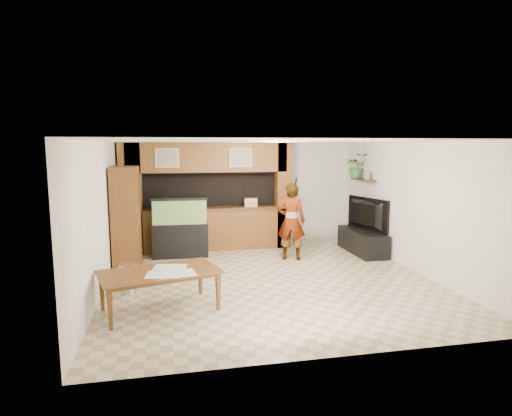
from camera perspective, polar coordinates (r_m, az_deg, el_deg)
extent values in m
plane|color=#C6B08A|center=(8.38, 1.60, -9.21)|extent=(6.50, 6.50, 0.00)
plane|color=white|center=(8.00, 1.68, 8.86)|extent=(6.50, 6.50, 0.00)
plane|color=silver|center=(11.25, -2.15, 2.03)|extent=(6.00, 0.00, 6.00)
plane|color=silver|center=(7.96, -19.88, -1.01)|extent=(0.00, 6.50, 6.50)
plane|color=silver|center=(9.24, 20.06, 0.19)|extent=(0.00, 6.50, 6.50)
cube|color=brown|center=(10.47, -6.28, -2.90)|extent=(3.80, 0.35, 1.00)
cube|color=brown|center=(10.38, -6.32, -0.09)|extent=(3.80, 0.43, 0.04)
cube|color=brown|center=(10.28, -6.43, 6.72)|extent=(3.80, 0.35, 0.70)
cube|color=brown|center=(10.34, -16.33, 1.16)|extent=(0.50, 0.35, 2.60)
cube|color=brown|center=(10.67, 3.60, 1.69)|extent=(0.35, 0.35, 2.60)
cube|color=black|center=(10.87, -6.63, 2.57)|extent=(4.20, 0.45, 0.85)
cube|color=tan|center=(10.04, -11.77, 6.56)|extent=(0.55, 0.03, 0.45)
cube|color=tan|center=(10.02, -11.77, 6.56)|extent=(0.43, 0.01, 0.35)
cube|color=tan|center=(10.18, -2.09, 6.75)|extent=(0.55, 0.03, 0.45)
cube|color=tan|center=(10.16, -2.08, 6.74)|extent=(0.43, 0.01, 0.35)
cylinder|color=black|center=(8.88, -18.97, 3.83)|extent=(0.04, 0.25, 0.25)
cylinder|color=white|center=(8.87, -18.81, 3.84)|extent=(0.01, 0.21, 0.21)
cube|color=brown|center=(10.83, 14.09, 3.68)|extent=(0.25, 0.90, 0.04)
cube|color=brown|center=(9.11, -16.91, -1.32)|extent=(0.53, 0.86, 2.11)
cylinder|color=#B2B2B7|center=(7.72, -16.68, -9.07)|extent=(0.28, 0.28, 0.52)
cube|color=black|center=(9.96, -10.05, -4.20)|extent=(1.25, 0.47, 0.78)
cube|color=#317B3F|center=(9.84, -10.14, -0.45)|extent=(1.19, 0.44, 0.54)
cube|color=black|center=(9.80, -10.19, 1.29)|extent=(1.25, 0.47, 0.06)
cube|color=black|center=(10.51, 13.99, -4.34)|extent=(0.59, 1.61, 0.54)
imported|color=black|center=(10.39, 14.11, -0.81)|extent=(0.52, 1.35, 0.78)
cube|color=tan|center=(10.64, 14.58, 4.24)|extent=(0.06, 0.15, 0.20)
imported|color=#2C7035|center=(11.09, 13.27, 5.50)|extent=(0.64, 0.59, 0.61)
imported|color=tan|center=(9.51, 4.72, -1.81)|extent=(0.74, 0.62, 1.72)
cylinder|color=black|center=(9.26, 5.36, 3.58)|extent=(0.04, 0.10, 0.17)
imported|color=brown|center=(6.81, -12.60, -10.80)|extent=(1.97, 1.42, 0.62)
cube|color=silver|center=(6.56, -10.55, -8.60)|extent=(0.60, 0.47, 0.01)
cube|color=silver|center=(6.55, -12.21, -8.69)|extent=(0.56, 0.44, 0.01)
cube|color=silver|center=(6.91, -11.40, -7.76)|extent=(0.56, 0.46, 0.01)
cube|color=tan|center=(10.51, -0.66, 0.74)|extent=(0.35, 0.27, 0.20)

